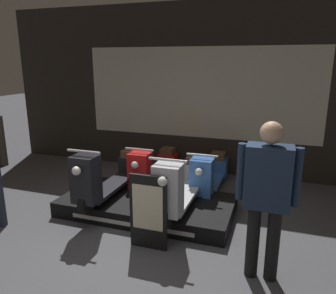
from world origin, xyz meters
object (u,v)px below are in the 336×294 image
Objects in this scene: scooter_backrow_1 at (210,175)px; scooter_display_left at (110,175)px; scooter_backrow_0 at (154,169)px; scooter_display_right at (183,184)px; person_right_browsing at (267,190)px; price_sign_board at (148,212)px.

scooter_display_left is at bearing -139.97° from scooter_backrow_1.
scooter_backrow_1 is at bearing 0.00° from scooter_backrow_0.
scooter_display_right is 1.10m from scooter_backrow_1.
scooter_display_left is 1.67m from scooter_backrow_1.
scooter_display_left is 2.43m from person_right_browsing.
person_right_browsing reaches higher than price_sign_board.
scooter_display_left is 1.00× the size of scooter_display_right.
scooter_backrow_0 is 2.84m from person_right_browsing.
price_sign_board is (-0.34, -1.86, 0.14)m from scooter_backrow_1.
person_right_browsing is at bearing -45.91° from scooter_backrow_0.
scooter_display_left is at bearing 157.23° from person_right_browsing.
scooter_backrow_0 is (-0.82, 1.06, -0.22)m from scooter_display_right.
scooter_display_right reaches higher than price_sign_board.
scooter_backrow_1 is at bearing 115.38° from person_right_browsing.
person_right_browsing is at bearing -5.78° from price_sign_board.
scooter_display_left is at bearing 139.20° from price_sign_board.
scooter_display_left reaches higher than scooter_backrow_1.
person_right_browsing is (1.93, -1.99, 0.63)m from scooter_backrow_0.
scooter_display_right is at bearing 0.00° from scooter_display_left.
person_right_browsing is 1.38m from price_sign_board.
person_right_browsing reaches higher than scooter_backrow_1.
scooter_display_right reaches higher than scooter_backrow_1.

